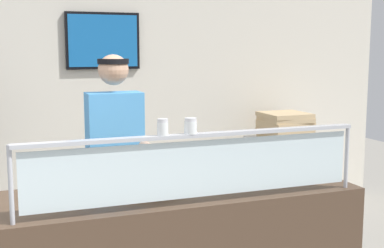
{
  "coord_description": "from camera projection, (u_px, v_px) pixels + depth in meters",
  "views": [
    {
      "loc": [
        0.06,
        -2.52,
        1.8
      ],
      "look_at": [
        1.16,
        0.4,
        1.34
      ],
      "focal_mm": 48.63,
      "sensor_mm": 36.0,
      "label": 1
    }
  ],
  "objects": [
    {
      "name": "worker_figure",
      "position": [
        116.0,
        163.0,
        3.64
      ],
      "size": [
        0.41,
        0.5,
        1.76
      ],
      "color": "#23232D",
      "rests_on": "ground"
    },
    {
      "name": "shop_rear_unit",
      "position": [
        103.0,
        92.0,
        5.29
      ],
      "size": [
        6.54,
        0.13,
        2.7
      ],
      "color": "silver",
      "rests_on": "ground"
    },
    {
      "name": "pizza_tray",
      "position": [
        147.0,
        187.0,
        3.14
      ],
      "size": [
        0.49,
        0.49,
        0.04
      ],
      "color": "#9EA0A8",
      "rests_on": "serving_counter"
    },
    {
      "name": "parmesan_shaker",
      "position": [
        163.0,
        128.0,
        2.73
      ],
      "size": [
        0.06,
        0.06,
        0.09
      ],
      "color": "white",
      "rests_on": "sneeze_guard"
    },
    {
      "name": "pizza_box_stack",
      "position": [
        285.0,
        125.0,
        5.53
      ],
      "size": [
        0.48,
        0.48,
        0.27
      ],
      "color": "tan",
      "rests_on": "prep_shelf"
    },
    {
      "name": "sneeze_guard",
      "position": [
        199.0,
        158.0,
        2.83
      ],
      "size": [
        1.97,
        0.06,
        0.39
      ],
      "color": "#B2B5BC",
      "rests_on": "serving_counter"
    },
    {
      "name": "prep_shelf",
      "position": [
        283.0,
        177.0,
        5.61
      ],
      "size": [
        0.7,
        0.55,
        0.86
      ],
      "primitive_type": "cube",
      "color": "#B7BABF",
      "rests_on": "ground"
    },
    {
      "name": "pepper_flake_shaker",
      "position": [
        191.0,
        127.0,
        2.79
      ],
      "size": [
        0.07,
        0.07,
        0.09
      ],
      "color": "white",
      "rests_on": "sneeze_guard"
    },
    {
      "name": "pizza_server",
      "position": [
        147.0,
        185.0,
        3.12
      ],
      "size": [
        0.14,
        0.29,
        0.01
      ],
      "primitive_type": "cube",
      "rotation": [
        0.0,
        0.0,
        -0.24
      ],
      "color": "#ADAFB7",
      "rests_on": "pizza_tray"
    }
  ]
}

